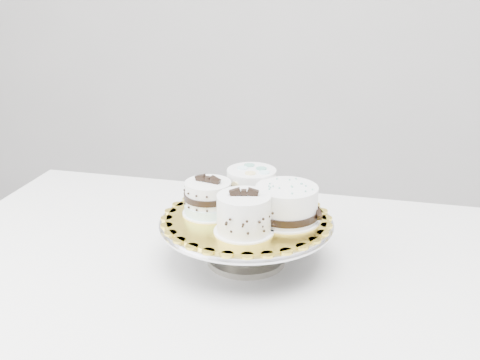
% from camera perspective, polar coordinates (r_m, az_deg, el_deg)
% --- Properties ---
extents(table, '(1.24, 0.84, 0.75)m').
position_cam_1_polar(table, '(1.22, -1.56, -10.95)').
color(table, white).
rests_on(table, floor).
extents(cake_stand, '(0.33, 0.33, 0.09)m').
position_cam_1_polar(cake_stand, '(1.17, 0.60, -5.03)').
color(cake_stand, gray).
rests_on(cake_stand, table).
extents(cake_board, '(0.31, 0.31, 0.00)m').
position_cam_1_polar(cake_board, '(1.15, 0.61, -3.65)').
color(cake_board, gold).
rests_on(cake_board, cake_stand).
extents(cake_swirl, '(0.12, 0.12, 0.09)m').
position_cam_1_polar(cake_swirl, '(1.08, 0.37, -3.31)').
color(cake_swirl, white).
rests_on(cake_swirl, cake_board).
extents(cake_banded, '(0.11, 0.11, 0.08)m').
position_cam_1_polar(cake_banded, '(1.16, -3.03, -1.81)').
color(cake_banded, white).
rests_on(cake_banded, cake_board).
extents(cake_dots, '(0.12, 0.12, 0.07)m').
position_cam_1_polar(cake_dots, '(1.20, 1.09, -0.61)').
color(cake_dots, white).
rests_on(cake_dots, cake_board).
extents(cake_ribbon, '(0.15, 0.15, 0.07)m').
position_cam_1_polar(cake_ribbon, '(1.13, 4.48, -2.35)').
color(cake_ribbon, white).
rests_on(cake_ribbon, cake_board).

